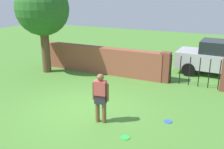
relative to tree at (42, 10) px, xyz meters
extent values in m
plane|color=#4C8433|center=(4.14, -3.01, -3.16)|extent=(40.00, 40.00, 0.00)
cube|color=brown|center=(2.64, 1.07, -2.49)|extent=(6.42, 0.50, 1.33)
cylinder|color=brown|center=(0.00, 0.00, -1.92)|extent=(0.43, 0.43, 2.49)
sphere|color=#286023|center=(0.00, 0.00, 0.05)|extent=(2.62, 2.62, 2.62)
cylinder|color=brown|center=(5.22, -3.62, -2.73)|extent=(0.14, 0.14, 0.85)
cylinder|color=brown|center=(5.01, -3.66, -2.73)|extent=(0.14, 0.14, 0.85)
cube|color=#2D2D38|center=(5.11, -3.64, -2.36)|extent=(0.39, 0.28, 0.28)
cube|color=#CC4C4C|center=(5.11, -3.64, -2.03)|extent=(0.39, 0.28, 0.55)
sphere|color=brown|center=(5.11, -3.64, -1.65)|extent=(0.22, 0.22, 0.22)
cylinder|color=brown|center=(5.34, -3.60, -2.11)|extent=(0.09, 0.09, 0.58)
cylinder|color=brown|center=(4.89, -3.68, -2.11)|extent=(0.09, 0.09, 0.58)
cube|color=brown|center=(5.96, 1.07, -2.46)|extent=(0.44, 0.44, 1.40)
cylinder|color=black|center=(6.23, 1.07, -2.51)|extent=(0.04, 0.04, 1.30)
cylinder|color=black|center=(6.64, 1.07, -2.51)|extent=(0.04, 0.04, 1.30)
cylinder|color=black|center=(7.05, 1.07, -2.51)|extent=(0.04, 0.04, 1.30)
cylinder|color=black|center=(7.46, 1.07, -2.51)|extent=(0.04, 0.04, 1.30)
cylinder|color=black|center=(7.87, 1.07, -2.51)|extent=(0.04, 0.04, 1.30)
cylinder|color=black|center=(8.28, 1.07, -2.51)|extent=(0.04, 0.04, 1.30)
cube|color=#B7B7BC|center=(8.19, 3.25, -2.44)|extent=(4.26, 1.86, 0.80)
cube|color=#1E2328|center=(8.19, 3.25, -1.74)|extent=(2.06, 1.58, 0.60)
cylinder|color=black|center=(6.85, 4.15, -2.84)|extent=(0.65, 0.24, 0.64)
cylinder|color=black|center=(6.79, 2.45, -2.84)|extent=(0.65, 0.24, 0.64)
cylinder|color=green|center=(6.18, -4.18, -3.15)|extent=(0.27, 0.27, 0.02)
cylinder|color=blue|center=(7.06, -2.70, -3.15)|extent=(0.27, 0.27, 0.02)
camera|label=1|loc=(8.62, -10.15, 0.82)|focal=41.14mm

